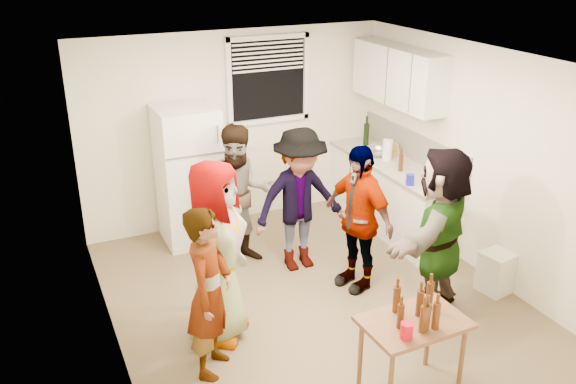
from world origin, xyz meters
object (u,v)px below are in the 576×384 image
blue_cup (410,185)px  guest_back_right (299,266)px  refrigerator (189,176)px  guest_back_left (243,261)px  red_cup (406,338)px  guest_black (355,284)px  guest_orange (432,308)px  wine_bottle (366,145)px  beer_bottle_table (399,327)px  trash_bin (496,270)px  guest_stripe (214,367)px  guest_grey (220,334)px  kettle (379,156)px  beer_bottle_counter (400,171)px

blue_cup → guest_back_right: size_ratio=0.08×
refrigerator → guest_back_left: size_ratio=1.03×
blue_cup → red_cup: size_ratio=0.98×
blue_cup → red_cup: blue_cup is taller
guest_black → guest_orange: (0.48, -0.74, 0.00)m
guest_back_left → wine_bottle: bearing=27.4°
red_cup → refrigerator: bearing=100.1°
beer_bottle_table → guest_black: beer_bottle_table is taller
refrigerator → guest_orange: 3.23m
trash_bin → guest_black: size_ratio=0.28×
trash_bin → guest_stripe: size_ratio=0.29×
guest_back_right → red_cup: bearing=-96.7°
guest_back_left → guest_black: (0.93, -1.01, 0.00)m
guest_grey → blue_cup: bearing=-37.0°
kettle → guest_grey: bearing=-141.7°
refrigerator → kettle: 2.45m
refrigerator → blue_cup: bearing=-33.8°
red_cup → guest_back_right: bearing=83.6°
wine_bottle → guest_grey: wine_bottle is taller
trash_bin → beer_bottle_table: 2.20m
blue_cup → trash_bin: bearing=-69.2°
guest_back_right → guest_black: (0.38, -0.62, 0.00)m
blue_cup → guest_black: (-0.89, -0.35, -0.90)m
blue_cup → guest_black: blue_cup is taller
wine_bottle → guest_back_left: bearing=-158.9°
trash_bin → refrigerator: bearing=135.6°
guest_black → guest_back_left: bearing=-151.1°
red_cup → guest_black: bearing=70.3°
beer_bottle_counter → trash_bin: 1.66m
refrigerator → kettle: refrigerator is taller
red_cup → guest_grey: (-0.98, 1.58, -0.70)m
blue_cup → red_cup: (-1.54, -2.18, -0.20)m
wine_bottle → beer_bottle_table: 3.97m
kettle → blue_cup: kettle is taller
guest_back_left → refrigerator: bearing=121.0°
red_cup → guest_back_right: red_cup is taller
kettle → beer_bottle_counter: bearing=-87.0°
guest_black → wine_bottle: bearing=133.0°
refrigerator → beer_bottle_table: refrigerator is taller
beer_bottle_counter → guest_stripe: beer_bottle_counter is taller
refrigerator → blue_cup: 2.64m
guest_stripe → guest_back_left: guest_back_left is taller
trash_bin → wine_bottle: bearing=92.3°
guest_orange → red_cup: bearing=9.7°
wine_bottle → trash_bin: 2.64m
beer_bottle_counter → guest_grey: (-2.69, -1.03, -0.90)m
beer_bottle_counter → guest_orange: bearing=-110.5°
kettle → guest_orange: 2.35m
guest_back_left → guest_orange: 2.25m
red_cup → blue_cup: bearing=54.7°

